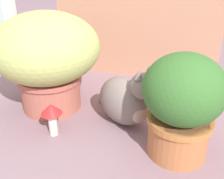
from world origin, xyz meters
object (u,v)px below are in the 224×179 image
Objects in this scene: cat at (126,100)px; leafy_planter at (182,103)px; grass_planter at (47,55)px; mushroom_ornament_red at (52,113)px.

leafy_planter is at bearing -30.06° from cat.
leafy_planter is at bearing -15.54° from grass_planter.
grass_planter is at bearing 119.10° from mushroom_ornament_red.
leafy_planter is at bearing 4.05° from mushroom_ornament_red.
leafy_planter is 0.53m from mushroom_ornament_red.
cat is (0.40, -0.04, -0.16)m from grass_planter.
mushroom_ornament_red is (-0.28, -0.18, -0.02)m from cat.
mushroom_ornament_red is at bearing -147.71° from cat.
cat reaches higher than mushroom_ornament_red.
grass_planter is 3.33× the size of mushroom_ornament_red.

